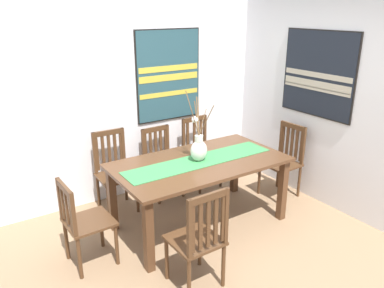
% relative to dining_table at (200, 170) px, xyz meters
% --- Properties ---
extents(ground_plane, '(6.40, 6.40, 0.03)m').
position_rel_dining_table_xyz_m(ground_plane, '(-0.21, -0.64, -0.68)').
color(ground_plane, '#8E7051').
extents(wall_back, '(6.40, 0.12, 2.70)m').
position_rel_dining_table_xyz_m(wall_back, '(-0.21, 1.22, 0.68)').
color(wall_back, silver).
rests_on(wall_back, ground_plane).
extents(wall_side, '(0.12, 6.40, 2.70)m').
position_rel_dining_table_xyz_m(wall_side, '(1.65, -0.64, 0.68)').
color(wall_side, silver).
rests_on(wall_side, ground_plane).
extents(dining_table, '(1.87, 1.02, 0.77)m').
position_rel_dining_table_xyz_m(dining_table, '(0.00, 0.00, 0.00)').
color(dining_table, '#51331E').
rests_on(dining_table, ground_plane).
extents(table_runner, '(1.72, 0.36, 0.01)m').
position_rel_dining_table_xyz_m(table_runner, '(0.00, 0.00, 0.10)').
color(table_runner, '#388447').
rests_on(table_runner, dining_table).
extents(centerpiece_vase, '(0.26, 0.30, 0.76)m').
position_rel_dining_table_xyz_m(centerpiece_vase, '(-0.01, 0.01, 0.25)').
color(centerpiece_vase, silver).
rests_on(centerpiece_vase, dining_table).
extents(chair_0, '(0.44, 0.44, 0.87)m').
position_rel_dining_table_xyz_m(chair_0, '(-1.31, -0.01, -0.21)').
color(chair_0, '#4C301C').
rests_on(chair_0, ground_plane).
extents(chair_1, '(0.43, 0.43, 0.96)m').
position_rel_dining_table_xyz_m(chair_1, '(-0.64, 0.87, -0.17)').
color(chair_1, '#4C301C').
rests_on(chair_1, ground_plane).
extents(chair_2, '(0.44, 0.44, 0.94)m').
position_rel_dining_table_xyz_m(chair_2, '(0.60, 0.86, -0.19)').
color(chair_2, '#4C301C').
rests_on(chair_2, ground_plane).
extents(chair_3, '(0.44, 0.44, 0.94)m').
position_rel_dining_table_xyz_m(chair_3, '(1.33, 0.02, -0.18)').
color(chair_3, '#4C301C').
rests_on(chair_3, ground_plane).
extents(chair_4, '(0.43, 0.43, 0.97)m').
position_rel_dining_table_xyz_m(chair_4, '(-0.60, -0.87, -0.17)').
color(chair_4, '#4C301C').
rests_on(chair_4, ground_plane).
extents(chair_5, '(0.43, 0.43, 0.89)m').
position_rel_dining_table_xyz_m(chair_5, '(0.02, 0.90, -0.19)').
color(chair_5, '#4C301C').
rests_on(chair_5, ground_plane).
extents(painting_on_back_wall, '(0.93, 0.05, 1.17)m').
position_rel_dining_table_xyz_m(painting_on_back_wall, '(0.30, 1.16, 0.83)').
color(painting_on_back_wall, black).
extents(painting_on_side_wall, '(0.05, 1.03, 1.02)m').
position_rel_dining_table_xyz_m(painting_on_side_wall, '(1.58, -0.17, 0.92)').
color(painting_on_side_wall, black).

